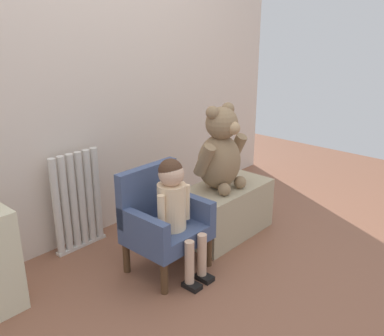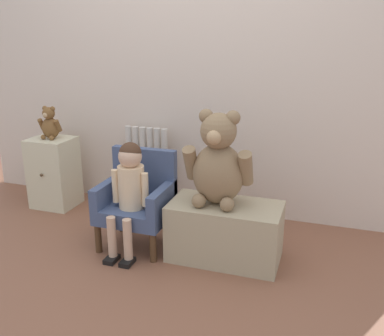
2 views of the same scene
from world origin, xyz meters
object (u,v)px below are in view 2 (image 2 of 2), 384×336
(radiator, at_px, (147,168))
(child_armchair, at_px, (138,199))
(large_teddy_bear, at_px, (218,163))
(small_teddy_bear, at_px, (50,124))
(low_bench, at_px, (225,232))
(child_figure, at_px, (130,182))
(small_dresser, at_px, (54,172))

(radiator, distance_m, child_armchair, 0.63)
(large_teddy_bear, distance_m, small_teddy_bear, 1.54)
(low_bench, bearing_deg, child_figure, -171.61)
(child_armchair, relative_size, child_figure, 0.88)
(low_bench, relative_size, large_teddy_bear, 1.19)
(child_figure, height_order, large_teddy_bear, large_teddy_bear)
(radiator, relative_size, small_dresser, 1.17)
(child_figure, bearing_deg, small_teddy_bear, 151.96)
(small_dresser, xyz_separation_m, child_figure, (0.94, -0.50, 0.19))
(radiator, bearing_deg, small_teddy_bear, -164.33)
(low_bench, height_order, large_teddy_bear, large_teddy_bear)
(large_teddy_bear, bearing_deg, small_dresser, 165.27)
(child_armchair, bearing_deg, radiator, 108.54)
(radiator, relative_size, child_figure, 0.92)
(large_teddy_bear, height_order, small_teddy_bear, large_teddy_bear)
(radiator, distance_m, low_bench, 1.03)
(child_figure, height_order, low_bench, child_figure)
(small_teddy_bear, bearing_deg, radiator, 15.67)
(child_armchair, distance_m, large_teddy_bear, 0.63)
(child_figure, relative_size, small_teddy_bear, 2.81)
(radiator, height_order, low_bench, radiator)
(small_dresser, xyz_separation_m, small_teddy_bear, (0.00, 0.00, 0.40))
(radiator, relative_size, child_armchair, 1.05)
(child_figure, bearing_deg, radiator, 105.85)
(child_figure, relative_size, large_teddy_bear, 1.25)
(radiator, bearing_deg, child_figure, -74.15)
(low_bench, height_order, small_teddy_bear, small_teddy_bear)
(radiator, bearing_deg, small_dresser, -164.13)
(child_figure, relative_size, low_bench, 1.05)
(low_bench, xyz_separation_m, large_teddy_bear, (-0.06, 0.01, 0.44))
(small_dresser, bearing_deg, small_teddy_bear, 42.16)
(small_dresser, distance_m, child_armchair, 1.02)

